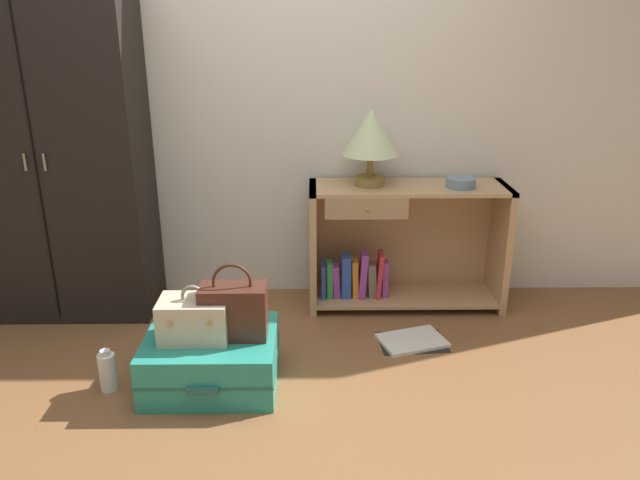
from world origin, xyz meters
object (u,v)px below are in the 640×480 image
at_px(bowl, 461,183).
at_px(train_case, 194,319).
at_px(table_lamp, 371,135).
at_px(bottle, 108,371).
at_px(bookshelf, 398,246).
at_px(handbag, 234,310).
at_px(suitcase_large, 212,359).
at_px(wardrobe, 53,153).
at_px(open_book_on_floor, 412,341).

bearing_deg(bowl, train_case, -148.86).
bearing_deg(table_lamp, bowl, -6.63).
relative_size(bowl, bottle, 0.80).
relative_size(bookshelf, table_lamp, 2.64).
xyz_separation_m(bookshelf, bottle, (-1.46, -0.93, -0.27)).
bearing_deg(handbag, table_lamp, 51.79).
relative_size(bookshelf, handbag, 3.17).
bearing_deg(train_case, suitcase_large, 14.93).
xyz_separation_m(bookshelf, bowl, (0.33, -0.06, 0.40)).
distance_m(wardrobe, handbag, 1.47).
distance_m(train_case, handbag, 0.18).
bearing_deg(suitcase_large, bottle, -173.81).
height_order(bookshelf, train_case, bookshelf).
height_order(suitcase_large, bottle, suitcase_large).
bearing_deg(bookshelf, suitcase_large, -138.33).
bearing_deg(bookshelf, table_lamp, -179.59).
bearing_deg(bookshelf, wardrobe, -178.53).
relative_size(wardrobe, train_case, 6.01).
xyz_separation_m(bowl, bottle, (-1.79, -0.87, -0.67)).
bearing_deg(wardrobe, bookshelf, 1.47).
bearing_deg(train_case, bookshelf, 40.43).
bearing_deg(suitcase_large, table_lamp, 47.40).
bearing_deg(bowl, open_book_on_floor, -124.34).
bearing_deg(bowl, bookshelf, 169.59).
relative_size(suitcase_large, open_book_on_floor, 1.55).
distance_m(table_lamp, bottle, 1.84).
bearing_deg(table_lamp, suitcase_large, -132.60).
xyz_separation_m(bookshelf, train_case, (-1.05, -0.90, -0.02)).
bearing_deg(bottle, train_case, 4.80).
bearing_deg(train_case, handbag, 4.97).
xyz_separation_m(bowl, suitcase_large, (-1.32, -0.82, -0.64)).
xyz_separation_m(train_case, bottle, (-0.41, -0.03, -0.25)).
xyz_separation_m(train_case, open_book_on_floor, (1.08, 0.39, -0.34)).
xyz_separation_m(bookshelf, open_book_on_floor, (0.03, -0.51, -0.36)).
bearing_deg(train_case, bottle, -175.20).
relative_size(handbag, bottle, 1.75).
relative_size(bookshelf, bowl, 6.96).
xyz_separation_m(train_case, handbag, (0.18, 0.02, 0.03)).
height_order(wardrobe, train_case, wardrobe).
bearing_deg(wardrobe, table_lamp, 1.57).
xyz_separation_m(table_lamp, train_case, (-0.87, -0.89, -0.68)).
bearing_deg(bowl, wardrobe, 179.72).
height_order(bookshelf, open_book_on_floor, bookshelf).
relative_size(table_lamp, suitcase_large, 0.71).
distance_m(wardrobe, train_case, 1.36).
bearing_deg(bowl, bottle, -154.16).
bearing_deg(handbag, suitcase_large, 179.24).
distance_m(wardrobe, bowl, 2.28).
height_order(wardrobe, bottle, wardrobe).
bearing_deg(bottle, bowl, 25.84).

